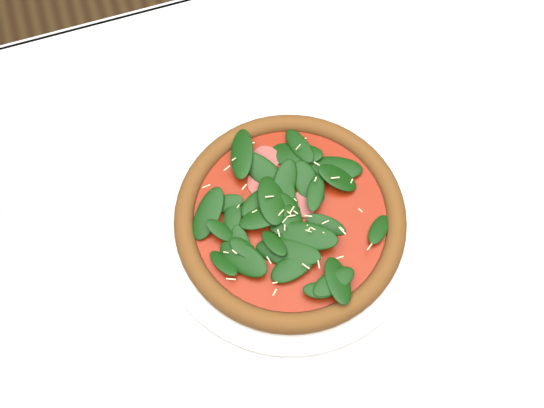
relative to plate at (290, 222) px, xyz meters
name	(u,v)px	position (x,y,z in m)	size (l,w,h in m)	color
ground	(277,335)	(-0.01, -0.01, -0.76)	(6.00, 6.00, 0.00)	brown
dining_table	(280,256)	(-0.01, -0.01, -0.11)	(1.21, 0.81, 0.75)	silver
plate	(290,222)	(0.00, 0.00, 0.00)	(0.34, 0.34, 0.01)	white
pizza	(290,216)	(0.00, 0.00, 0.02)	(0.31, 0.31, 0.04)	brown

